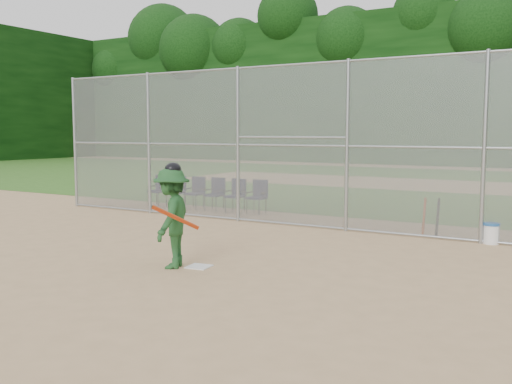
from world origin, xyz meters
The scene contains 15 objects.
ground centered at (0.00, 0.00, 0.00)m, with size 100.00×100.00×0.00m, color tan.
grass_strip centered at (0.00, 18.00, 0.01)m, with size 100.00×100.00×0.00m, color #30611D.
dirt_patch_far centered at (0.00, 18.00, 0.01)m, with size 24.00×24.00×0.00m, color tan.
backstop_fence centered at (0.00, 5.00, 2.07)m, with size 16.09×0.09×4.00m.
treeline centered at (0.00, 20.00, 5.50)m, with size 81.00×60.00×11.00m.
home_plate centered at (0.14, 0.30, 0.01)m, with size 0.38×0.38×0.02m, color silver.
batter_at_plate centered at (-0.25, 0.06, 0.88)m, with size 1.15×1.37×1.82m.
water_cooler centered at (4.20, 5.07, 0.22)m, with size 0.35×0.35×0.44m.
spare_bats centered at (2.86, 5.44, 0.42)m, with size 0.36×0.25×0.85m.
chair_0 centered at (-5.95, 6.45, 0.48)m, with size 0.54×0.52×0.96m, color #0E1234, non-canonical shape.
chair_1 centered at (-5.21, 6.45, 0.48)m, with size 0.54×0.52×0.96m, color #0E1234, non-canonical shape.
chair_2 centered at (-4.48, 6.45, 0.48)m, with size 0.54×0.52×0.96m, color #0E1234, non-canonical shape.
chair_3 centered at (-3.75, 6.45, 0.48)m, with size 0.54×0.52×0.96m, color #0E1234, non-canonical shape.
chair_4 centered at (-3.02, 6.45, 0.48)m, with size 0.54×0.52×0.96m, color #0E1234, non-canonical shape.
chair_5 centered at (-2.29, 6.45, 0.48)m, with size 0.54×0.52×0.96m, color #0E1234, non-canonical shape.
Camera 1 is at (5.86, -7.55, 2.32)m, focal length 40.00 mm.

